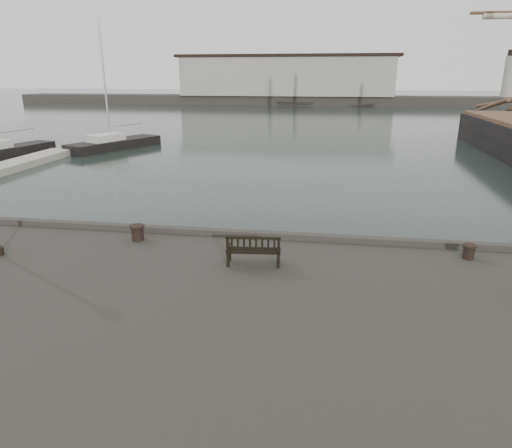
{
  "coord_description": "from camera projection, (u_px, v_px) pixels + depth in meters",
  "views": [
    {
      "loc": [
        2.02,
        -13.31,
        6.35
      ],
      "look_at": [
        -0.02,
        -0.5,
        2.1
      ],
      "focal_mm": 32.0,
      "sensor_mm": 36.0,
      "label": 1
    }
  ],
  "objects": [
    {
      "name": "yacht_d",
      "position": [
        115.0,
        146.0,
        41.13
      ],
      "size": [
        5.95,
        9.29,
        11.51
      ],
      "rotation": [
        0.0,
        0.0,
        -0.42
      ],
      "color": "black",
      "rests_on": "ground"
    },
    {
      "name": "yacht_b",
      "position": [
        2.0,
        155.0,
        36.59
      ],
      "size": [
        4.02,
        9.69,
        12.59
      ],
      "rotation": [
        0.0,
        0.0,
        -0.21
      ],
      "color": "black",
      "rests_on": "ground"
    },
    {
      "name": "bench",
      "position": [
        254.0,
        255.0,
        12.01
      ],
      "size": [
        1.46,
        0.63,
        0.82
      ],
      "rotation": [
        0.0,
        0.0,
        0.1
      ],
      "color": "black",
      "rests_on": "quay"
    },
    {
      "name": "bollard_right",
      "position": [
        469.0,
        252.0,
        12.44
      ],
      "size": [
        0.49,
        0.49,
        0.39
      ],
      "primitive_type": "cylinder",
      "rotation": [
        0.0,
        0.0,
        0.37
      ],
      "color": "black",
      "rests_on": "quay"
    },
    {
      "name": "bollard_left",
      "position": [
        137.0,
        233.0,
        13.81
      ],
      "size": [
        0.56,
        0.56,
        0.47
      ],
      "primitive_type": "cylinder",
      "rotation": [
        0.0,
        0.0,
        -0.28
      ],
      "color": "black",
      "rests_on": "quay"
    },
    {
      "name": "breakwater",
      "position": [
        302.0,
        85.0,
        100.45
      ],
      "size": [
        140.0,
        9.5,
        12.2
      ],
      "color": "#383530",
      "rests_on": "ground"
    },
    {
      "name": "ground",
      "position": [
        259.0,
        281.0,
        14.76
      ],
      "size": [
        400.0,
        400.0,
        0.0
      ],
      "primitive_type": "plane",
      "color": "black",
      "rests_on": "ground"
    }
  ]
}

